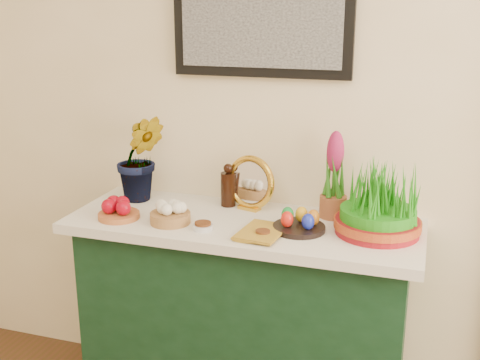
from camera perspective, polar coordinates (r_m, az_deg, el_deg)
name	(u,v)px	position (r m, az deg, el deg)	size (l,w,h in m)	color
sideboard	(244,324)	(2.60, 0.35, -13.47)	(1.30, 0.45, 0.85)	#13361F
tablecloth	(244,225)	(2.41, 0.37, -4.25)	(1.40, 0.55, 0.04)	white
hyacinth_green	(140,144)	(2.61, -9.47, 3.39)	(0.25, 0.21, 0.50)	#2B7219
apple_bowl	(119,210)	(2.45, -11.44, -2.80)	(0.19, 0.19, 0.08)	#AF5F31
garlic_basket	(170,214)	(2.37, -6.64, -3.23)	(0.18, 0.18, 0.09)	#AC7C45
vinegar_cruet	(228,187)	(2.54, -1.13, -0.69)	(0.06, 0.06, 0.18)	black
mirror	(250,183)	(2.50, 1.00, -0.31)	(0.23, 0.11, 0.23)	gold
book	(242,229)	(2.27, 0.23, -4.62)	(0.14, 0.21, 0.03)	#B08525
spice_dish_left	(203,226)	(2.30, -3.54, -4.40)	(0.08, 0.08, 0.03)	silver
spice_dish_right	(263,234)	(2.22, 2.17, -5.15)	(0.07, 0.07, 0.03)	silver
egg_plate	(299,223)	(2.29, 5.63, -4.08)	(0.23, 0.23, 0.08)	black
hyacinth_pink	(334,179)	(2.41, 8.92, 0.09)	(0.11, 0.11, 0.35)	#9A5330
wheatgrass_sabzeh	(379,204)	(2.28, 13.00, -2.24)	(0.32, 0.32, 0.26)	maroon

